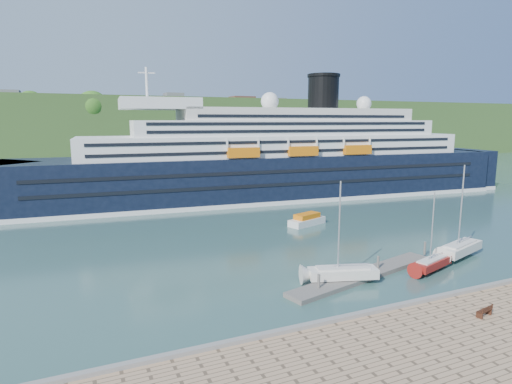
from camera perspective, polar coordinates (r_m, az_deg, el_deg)
The scene contains 10 objects.
ground at distance 40.94m, azimuth 22.94°, elevation -14.11°, with size 400.00×400.00×0.00m, color #2A4C49.
far_hillside at distance 172.65m, azimuth -14.45°, elevation 7.93°, with size 400.00×50.00×24.00m, color #324F1F.
quay_coping at distance 40.39m, azimuth 23.26°, elevation -12.69°, with size 220.00×0.50×0.30m, color slate.
cruise_ship at distance 87.38m, azimuth 1.83°, elevation 7.44°, with size 113.36×16.51×25.46m, color black, non-canonical shape.
park_bench at distance 38.30m, azimuth 28.13°, elevation -13.73°, with size 1.54×0.63×0.99m, color #422013, non-canonical shape.
floating_pontoon at distance 46.12m, azimuth 14.23°, elevation -10.64°, with size 19.99×2.44×0.44m, color slate, non-canonical shape.
sailboat_white_near at distance 42.71m, azimuth 11.67°, elevation -5.65°, with size 7.53×2.09×9.72m, color silver, non-canonical shape.
sailboat_red at distance 49.02m, azimuth 22.63°, elevation -5.15°, with size 6.35×1.76×8.20m, color maroon, non-canonical shape.
sailboat_white_far at distance 55.04m, azimuth 25.86°, elevation -2.63°, with size 8.07×2.24×10.43m, color silver, non-canonical shape.
tender_launch at distance 66.35m, azimuth 6.81°, elevation -3.61°, with size 6.47×2.21×1.79m, color orange, non-canonical shape.
Camera 1 is at (-27.98, -25.32, 15.89)m, focal length 30.00 mm.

